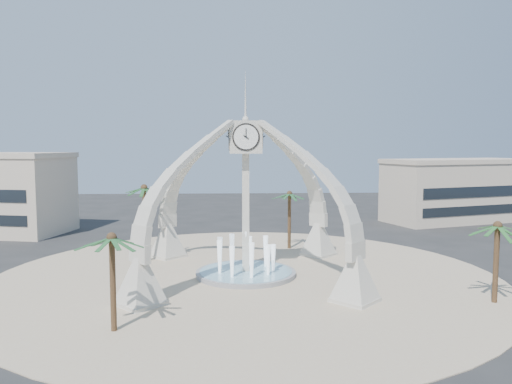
{
  "coord_description": "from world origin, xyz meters",
  "views": [
    {
      "loc": [
        -1.11,
        -39.11,
        10.39
      ],
      "look_at": [
        0.92,
        2.0,
        6.57
      ],
      "focal_mm": 35.0,
      "sensor_mm": 36.0,
      "label": 1
    }
  ],
  "objects_px": {
    "palm_south": "(112,239)",
    "palm_east": "(498,227)",
    "fountain": "(246,272)",
    "palm_west": "(144,189)",
    "palm_north": "(289,194)",
    "clock_tower": "(246,195)"
  },
  "relations": [
    {
      "from": "clock_tower",
      "to": "palm_south",
      "type": "bearing_deg",
      "value": -123.64
    },
    {
      "from": "fountain",
      "to": "palm_west",
      "type": "distance_m",
      "value": 12.02
    },
    {
      "from": "clock_tower",
      "to": "palm_east",
      "type": "relative_size",
      "value": 3.05
    },
    {
      "from": "clock_tower",
      "to": "palm_north",
      "type": "distance_m",
      "value": 11.47
    },
    {
      "from": "palm_north",
      "to": "palm_south",
      "type": "distance_m",
      "value": 25.31
    },
    {
      "from": "clock_tower",
      "to": "palm_south",
      "type": "distance_m",
      "value": 14.02
    },
    {
      "from": "fountain",
      "to": "palm_south",
      "type": "bearing_deg",
      "value": -123.64
    },
    {
      "from": "palm_south",
      "to": "palm_east",
      "type": "bearing_deg",
      "value": 9.25
    },
    {
      "from": "clock_tower",
      "to": "palm_west",
      "type": "distance_m",
      "value": 10.24
    },
    {
      "from": "clock_tower",
      "to": "fountain",
      "type": "xyz_separation_m",
      "value": [
        0.0,
        0.0,
        -6.2
      ]
    },
    {
      "from": "clock_tower",
      "to": "palm_west",
      "type": "height_order",
      "value": "clock_tower"
    },
    {
      "from": "palm_north",
      "to": "fountain",
      "type": "bearing_deg",
      "value": -114.27
    },
    {
      "from": "fountain",
      "to": "palm_west",
      "type": "bearing_deg",
      "value": 149.63
    },
    {
      "from": "fountain",
      "to": "palm_west",
      "type": "height_order",
      "value": "palm_west"
    },
    {
      "from": "palm_east",
      "to": "palm_west",
      "type": "bearing_deg",
      "value": 152.81
    },
    {
      "from": "clock_tower",
      "to": "palm_west",
      "type": "bearing_deg",
      "value": 149.63
    },
    {
      "from": "palm_west",
      "to": "fountain",
      "type": "bearing_deg",
      "value": -30.37
    },
    {
      "from": "palm_south",
      "to": "fountain",
      "type": "bearing_deg",
      "value": 56.36
    },
    {
      "from": "clock_tower",
      "to": "palm_east",
      "type": "height_order",
      "value": "clock_tower"
    },
    {
      "from": "fountain",
      "to": "palm_south",
      "type": "height_order",
      "value": "palm_south"
    },
    {
      "from": "fountain",
      "to": "palm_east",
      "type": "distance_m",
      "value": 18.64
    },
    {
      "from": "palm_east",
      "to": "palm_north",
      "type": "distance_m",
      "value": 21.51
    }
  ]
}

